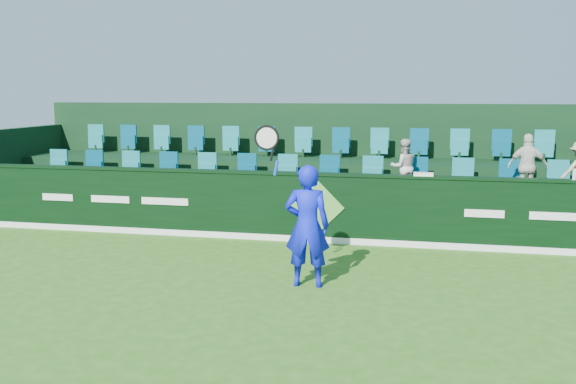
% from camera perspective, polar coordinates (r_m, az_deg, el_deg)
% --- Properties ---
extents(ground, '(60.00, 60.00, 0.00)m').
position_cam_1_polar(ground, '(8.78, -1.93, -10.30)').
color(ground, '#2D6417').
rests_on(ground, ground).
extents(sponsor_hoarding, '(16.00, 0.25, 1.35)m').
position_cam_1_polar(sponsor_hoarding, '(12.41, 2.60, -1.38)').
color(sponsor_hoarding, black).
rests_on(sponsor_hoarding, ground).
extents(stand_tier_front, '(16.00, 2.00, 0.80)m').
position_cam_1_polar(stand_tier_front, '(13.53, 3.37, -1.71)').
color(stand_tier_front, black).
rests_on(stand_tier_front, ground).
extents(stand_tier_back, '(16.00, 1.80, 1.30)m').
position_cam_1_polar(stand_tier_back, '(15.34, 4.49, 0.49)').
color(stand_tier_back, black).
rests_on(stand_tier_back, ground).
extents(stand_rear, '(16.00, 4.10, 2.60)m').
position_cam_1_polar(stand_rear, '(15.71, 4.73, 2.77)').
color(stand_rear, black).
rests_on(stand_rear, ground).
extents(seat_row_front, '(13.50, 0.50, 0.60)m').
position_cam_1_polar(seat_row_front, '(13.81, 3.66, 1.45)').
color(seat_row_front, '#187980').
rests_on(seat_row_front, stand_tier_front).
extents(seat_row_back, '(13.50, 0.50, 0.60)m').
position_cam_1_polar(seat_row_back, '(15.53, 4.68, 4.12)').
color(seat_row_back, '#187980').
rests_on(seat_row_back, stand_tier_back).
extents(tennis_player, '(1.16, 0.50, 2.45)m').
position_cam_1_polar(tennis_player, '(9.53, 1.68, -2.94)').
color(tennis_player, '#0D19DF').
rests_on(tennis_player, ground).
extents(spectator_left, '(0.66, 0.58, 1.15)m').
position_cam_1_polar(spectator_left, '(13.25, 10.24, 2.20)').
color(spectator_left, beige).
rests_on(spectator_left, stand_tier_front).
extents(spectator_middle, '(0.76, 0.32, 1.29)m').
position_cam_1_polar(spectator_middle, '(13.38, 20.53, 2.14)').
color(spectator_middle, silver).
rests_on(spectator_middle, stand_tier_front).
extents(towel, '(0.36, 0.23, 0.05)m').
position_cam_1_polar(towel, '(12.13, 11.95, 1.56)').
color(towel, white).
rests_on(towel, sponsor_hoarding).
extents(drinks_bottle, '(0.06, 0.06, 0.20)m').
position_cam_1_polar(drinks_bottle, '(12.39, 24.10, 1.45)').
color(drinks_bottle, silver).
rests_on(drinks_bottle, sponsor_hoarding).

